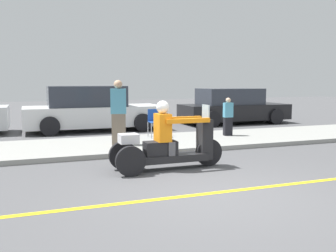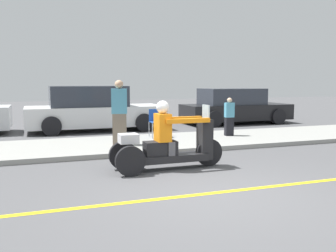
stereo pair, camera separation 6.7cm
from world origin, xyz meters
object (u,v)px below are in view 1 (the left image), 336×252
Objects in this scene: parked_car_lot_right at (91,110)px; parked_car_lot_far at (233,107)px; motorcycle_trike at (168,145)px; folding_chair_curbside at (156,120)px; spectator_far_back at (119,114)px; spectator_end_of_line at (228,117)px.

parked_car_lot_right reaches higher than parked_car_lot_far.
motorcycle_trike is 6.61m from parked_car_lot_right.
spectator_far_back is at bearing -143.29° from folding_chair_curbside.
spectator_end_of_line is 0.25× the size of parked_car_lot_far.
parked_car_lot_far is (5.86, 4.29, -0.23)m from spectator_far_back.
parked_car_lot_right reaches higher than motorcycle_trike.
spectator_far_back reaches higher than parked_car_lot_far.
motorcycle_trike is at bearing -135.30° from spectator_end_of_line.
parked_car_lot_right reaches higher than folding_chair_curbside.
spectator_end_of_line is (3.50, 0.49, -0.25)m from spectator_far_back.
motorcycle_trike is 3.70m from folding_chair_curbside.
parked_car_lot_right is at bearing 91.12° from spectator_far_back.
parked_car_lot_far reaches higher than spectator_end_of_line.
motorcycle_trike is at bearing -85.68° from parked_car_lot_right.
spectator_far_back is 3.54m from spectator_end_of_line.
parked_car_lot_far is (5.44, 6.85, 0.20)m from motorcycle_trike.
motorcycle_trike is at bearing -128.49° from parked_car_lot_far.
parked_car_lot_right is at bearing 135.26° from spectator_end_of_line.
parked_car_lot_far is at bearing 36.02° from folding_chair_curbside.
spectator_far_back reaches higher than parked_car_lot_right.
spectator_far_back is 0.35× the size of parked_car_lot_right.
parked_car_lot_right is (-0.50, 6.59, 0.26)m from motorcycle_trike.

